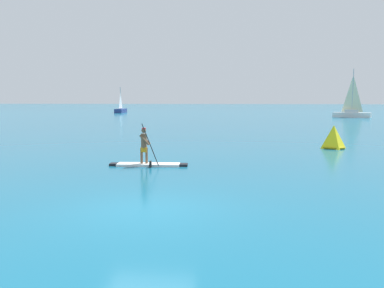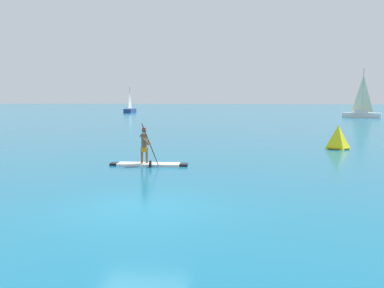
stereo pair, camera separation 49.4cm
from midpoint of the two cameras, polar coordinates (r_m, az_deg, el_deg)
ground at (r=11.18m, az=-7.71°, el=-9.08°), size 440.00×440.00×0.00m
paddleboarder_mid_center at (r=18.14m, az=-7.04°, el=-2.06°), size 3.50×0.99×1.95m
race_marker_buoy at (r=25.66m, az=18.80°, el=0.82°), size 1.37×1.37×1.40m
sailboat_left_horizon at (r=87.92m, az=-10.17°, el=4.78°), size 2.03×6.17×5.42m
sailboat_right_horizon at (r=69.37m, az=21.42°, el=4.35°), size 5.69×3.75×7.68m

